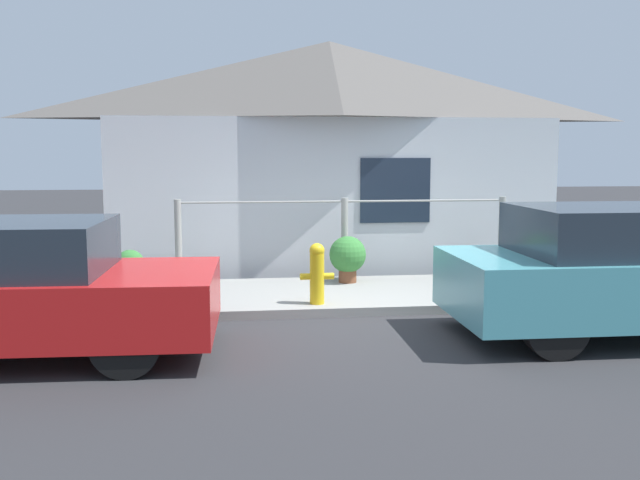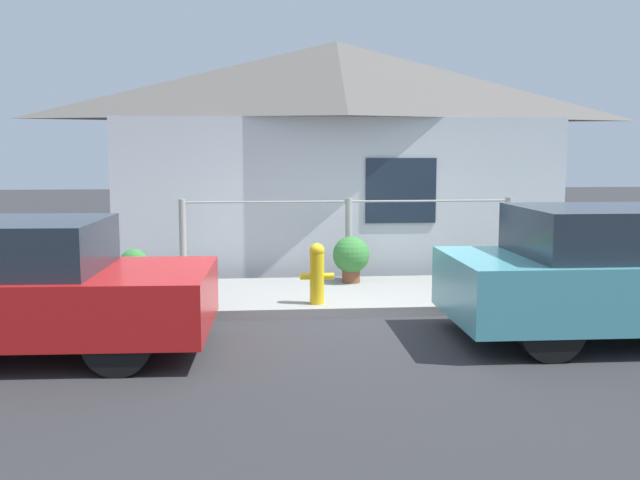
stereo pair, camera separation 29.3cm
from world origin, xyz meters
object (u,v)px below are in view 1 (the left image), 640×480
(car_left, at_px, (5,289))
(potted_plant_near_hydrant, at_px, (348,256))
(fire_hydrant, at_px, (317,272))
(potted_plant_corner, at_px, (475,265))
(car_right, at_px, (633,271))
(potted_plant_by_fence, at_px, (130,267))

(car_left, bearing_deg, potted_plant_near_hydrant, 39.32)
(fire_hydrant, relative_size, potted_plant_corner, 1.65)
(car_right, xyz_separation_m, potted_plant_by_fence, (-5.61, 2.66, -0.28))
(car_left, xyz_separation_m, fire_hydrant, (3.19, 1.51, -0.16))
(car_left, bearing_deg, potted_plant_by_fence, 75.15)
(potted_plant_near_hydrant, bearing_deg, fire_hydrant, -113.71)
(potted_plant_near_hydrant, relative_size, potted_plant_by_fence, 1.20)
(potted_plant_by_fence, bearing_deg, car_left, -106.86)
(potted_plant_corner, bearing_deg, car_left, -153.40)
(car_left, height_order, potted_plant_near_hydrant, car_left)
(car_right, distance_m, fire_hydrant, 3.56)
(potted_plant_near_hydrant, bearing_deg, potted_plant_corner, -1.72)
(car_right, bearing_deg, car_left, -179.28)
(car_right, distance_m, potted_plant_by_fence, 6.21)
(car_left, distance_m, car_right, 6.41)
(car_left, relative_size, potted_plant_corner, 8.74)
(car_right, bearing_deg, potted_plant_corner, 105.21)
(car_right, bearing_deg, potted_plant_near_hydrant, 132.70)
(car_right, xyz_separation_m, fire_hydrant, (-3.22, 1.51, -0.20))
(potted_plant_near_hydrant, bearing_deg, car_left, -142.69)
(car_left, height_order, potted_plant_by_fence, car_left)
(car_left, distance_m, potted_plant_corner, 6.36)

